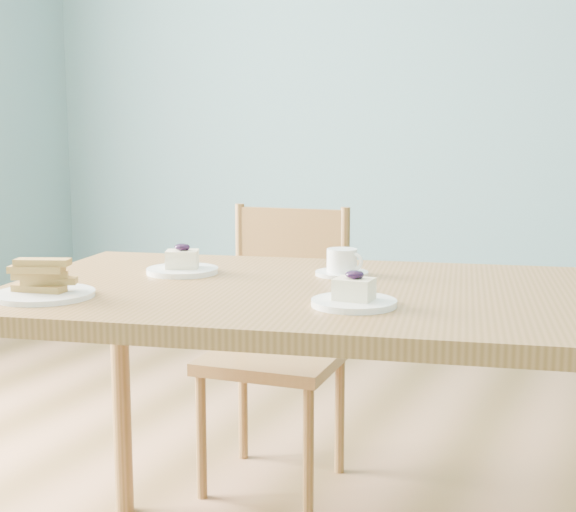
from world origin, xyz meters
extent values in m
cube|color=slate|center=(0.00, 2.50, 1.35)|extent=(5.00, 0.01, 2.70)
cube|color=olive|center=(0.09, 0.20, 0.71)|extent=(1.50, 1.05, 0.04)
cylinder|color=olive|center=(-0.59, 0.39, 0.35)|extent=(0.05, 0.05, 0.69)
cube|color=olive|center=(-0.29, 0.72, 0.39)|extent=(0.41, 0.39, 0.04)
cylinder|color=olive|center=(-0.44, 0.56, 0.19)|extent=(0.03, 0.03, 0.37)
cylinder|color=olive|center=(-0.11, 0.58, 0.19)|extent=(0.03, 0.03, 0.37)
cylinder|color=olive|center=(-0.46, 0.86, 0.19)|extent=(0.03, 0.03, 0.37)
cylinder|color=olive|center=(-0.14, 0.89, 0.19)|extent=(0.03, 0.03, 0.37)
cylinder|color=olive|center=(-0.47, 0.87, 0.62)|extent=(0.03, 0.03, 0.43)
cylinder|color=olive|center=(-0.13, 0.90, 0.62)|extent=(0.03, 0.03, 0.43)
cube|color=olive|center=(-0.30, 0.89, 0.74)|extent=(0.33, 0.05, 0.16)
cylinder|color=olive|center=(-0.38, 0.88, 0.53)|extent=(0.01, 0.01, 0.25)
cylinder|color=olive|center=(-0.30, 0.89, 0.53)|extent=(0.01, 0.01, 0.25)
cylinder|color=olive|center=(-0.22, 0.89, 0.53)|extent=(0.01, 0.01, 0.25)
cylinder|color=white|center=(0.21, 0.06, 0.74)|extent=(0.16, 0.16, 0.01)
cube|color=#F3E5BA|center=(0.21, 0.06, 0.76)|extent=(0.07, 0.06, 0.04)
ellipsoid|color=black|center=(0.21, 0.06, 0.79)|extent=(0.03, 0.03, 0.02)
sphere|color=black|center=(0.22, 0.06, 0.79)|extent=(0.01, 0.01, 0.01)
sphere|color=black|center=(0.20, 0.06, 0.79)|extent=(0.01, 0.01, 0.01)
sphere|color=black|center=(0.21, 0.05, 0.79)|extent=(0.01, 0.01, 0.01)
cylinder|color=white|center=(-0.28, 0.22, 0.74)|extent=(0.17, 0.17, 0.01)
cube|color=#F3E5BA|center=(-0.28, 0.22, 0.76)|extent=(0.09, 0.08, 0.04)
ellipsoid|color=black|center=(-0.28, 0.22, 0.79)|extent=(0.04, 0.04, 0.02)
sphere|color=black|center=(-0.27, 0.23, 0.79)|extent=(0.01, 0.01, 0.01)
sphere|color=black|center=(-0.29, 0.23, 0.79)|extent=(0.01, 0.01, 0.01)
sphere|color=black|center=(-0.27, 0.21, 0.79)|extent=(0.01, 0.01, 0.01)
cylinder|color=white|center=(0.07, 0.36, 0.73)|extent=(0.12, 0.12, 0.01)
cylinder|color=white|center=(0.07, 0.36, 0.76)|extent=(0.08, 0.08, 0.05)
cylinder|color=olive|center=(0.07, 0.36, 0.78)|extent=(0.06, 0.06, 0.00)
torus|color=white|center=(0.10, 0.35, 0.76)|extent=(0.04, 0.02, 0.04)
cylinder|color=white|center=(-0.38, -0.12, 0.73)|extent=(0.20, 0.20, 0.01)
camera|label=1|loc=(0.71, -1.34, 1.05)|focal=50.00mm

